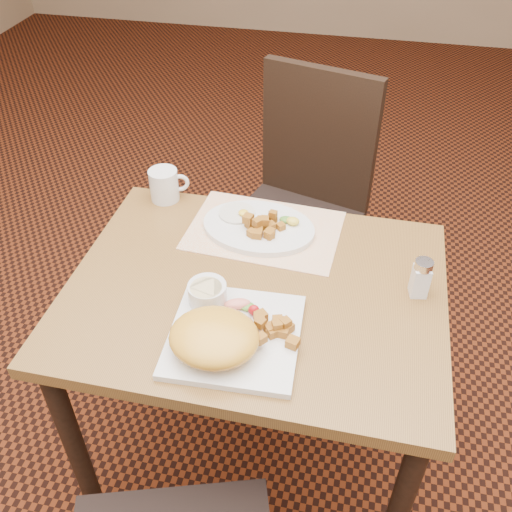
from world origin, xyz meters
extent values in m
plane|color=black|center=(0.00, 0.00, 0.00)|extent=(8.00, 8.00, 0.00)
cube|color=brown|center=(0.00, 0.00, 0.73)|extent=(0.90, 0.70, 0.03)
cylinder|color=black|center=(-0.40, -0.30, 0.36)|extent=(0.05, 0.05, 0.71)
cylinder|color=black|center=(-0.40, 0.30, 0.36)|extent=(0.05, 0.05, 0.71)
cylinder|color=black|center=(0.40, 0.30, 0.36)|extent=(0.05, 0.05, 0.71)
cube|color=black|center=(-0.01, 0.64, 0.45)|extent=(0.52, 0.52, 0.05)
cylinder|color=black|center=(0.21, 0.76, 0.21)|extent=(0.04, 0.04, 0.42)
cylinder|color=black|center=(0.11, 0.42, 0.21)|extent=(0.04, 0.04, 0.42)
cylinder|color=black|center=(-0.13, 0.86, 0.21)|extent=(0.04, 0.04, 0.42)
cylinder|color=black|center=(-0.23, 0.51, 0.21)|extent=(0.04, 0.04, 0.42)
cube|color=black|center=(0.04, 0.83, 0.72)|extent=(0.42, 0.15, 0.50)
cube|color=white|center=(-0.02, 0.22, 0.75)|extent=(0.42, 0.30, 0.00)
cube|color=silver|center=(-0.01, -0.17, 0.76)|extent=(0.29, 0.29, 0.02)
ellipsoid|color=gold|center=(-0.04, -0.22, 0.80)|extent=(0.19, 0.17, 0.07)
ellipsoid|color=gold|center=(-0.01, -0.24, 0.78)|extent=(0.08, 0.07, 0.03)
ellipsoid|color=gold|center=(-0.10, -0.19, 0.78)|extent=(0.08, 0.07, 0.03)
cylinder|color=silver|center=(-0.09, -0.08, 0.79)|extent=(0.09, 0.09, 0.05)
cylinder|color=beige|center=(-0.09, -0.09, 0.81)|extent=(0.07, 0.07, 0.01)
ellipsoid|color=#387223|center=(0.00, -0.09, 0.77)|extent=(0.04, 0.03, 0.01)
ellipsoid|color=red|center=(0.02, -0.10, 0.78)|extent=(0.03, 0.03, 0.03)
ellipsoid|color=#F28C72|center=(-0.02, -0.09, 0.78)|extent=(0.07, 0.05, 0.02)
cylinder|color=white|center=(-0.11, 0.26, 0.77)|extent=(0.10, 0.10, 0.01)
ellipsoid|color=yellow|center=(-0.09, 0.25, 0.78)|extent=(0.03, 0.03, 0.01)
ellipsoid|color=#387223|center=(0.03, 0.25, 0.78)|extent=(0.04, 0.03, 0.01)
ellipsoid|color=yellow|center=(0.05, 0.24, 0.78)|extent=(0.04, 0.04, 0.02)
cube|color=white|center=(0.38, 0.06, 0.79)|extent=(0.04, 0.04, 0.08)
cylinder|color=silver|center=(0.38, 0.06, 0.84)|extent=(0.05, 0.05, 0.02)
cylinder|color=silver|center=(-0.34, 0.31, 0.80)|extent=(0.08, 0.08, 0.09)
torus|color=silver|center=(-0.29, 0.33, 0.80)|extent=(0.06, 0.03, 0.05)
cube|color=#B06D1C|center=(0.12, -0.18, 0.78)|extent=(0.03, 0.03, 0.02)
cube|color=#B06D1C|center=(0.08, -0.15, 0.79)|extent=(0.03, 0.03, 0.02)
cube|color=#B06D1C|center=(0.10, -0.14, 0.79)|extent=(0.03, 0.03, 0.02)
cube|color=#B06D1C|center=(0.07, -0.15, 0.78)|extent=(0.03, 0.03, 0.02)
cube|color=#B06D1C|center=(0.10, -0.14, 0.78)|extent=(0.03, 0.03, 0.02)
cube|color=#B06D1C|center=(0.10, -0.15, 0.78)|extent=(0.02, 0.03, 0.02)
cube|color=#B06D1C|center=(0.09, -0.12, 0.77)|extent=(0.02, 0.02, 0.02)
cube|color=#B06D1C|center=(0.03, -0.18, 0.78)|extent=(0.03, 0.03, 0.02)
cube|color=#B06D1C|center=(0.07, -0.16, 0.78)|extent=(0.03, 0.03, 0.02)
cube|color=#B06D1C|center=(0.04, -0.13, 0.78)|extent=(0.03, 0.03, 0.02)
cube|color=#B06D1C|center=(0.07, -0.16, 0.77)|extent=(0.02, 0.02, 0.02)
cube|color=#B06D1C|center=(0.06, -0.19, 0.79)|extent=(0.03, 0.03, 0.02)
cube|color=#B06D1C|center=(0.08, -0.12, 0.78)|extent=(0.03, 0.03, 0.02)
cube|color=#B06D1C|center=(0.07, -0.15, 0.78)|extent=(0.03, 0.03, 0.02)
cube|color=#B06D1C|center=(0.04, -0.12, 0.78)|extent=(0.03, 0.03, 0.02)
cube|color=#B06D1C|center=(0.04, -0.15, 0.79)|extent=(0.03, 0.03, 0.02)
cube|color=#B06D1C|center=(0.02, -0.16, 0.78)|extent=(0.03, 0.03, 0.03)
cube|color=#B06D1C|center=(-0.03, 0.17, 0.78)|extent=(0.03, 0.02, 0.02)
cube|color=#B06D1C|center=(-0.06, 0.20, 0.80)|extent=(0.03, 0.03, 0.02)
cube|color=#B06D1C|center=(0.00, 0.17, 0.78)|extent=(0.03, 0.03, 0.02)
cube|color=#B06D1C|center=(0.00, 0.25, 0.78)|extent=(0.03, 0.03, 0.02)
cube|color=#B06D1C|center=(0.00, 0.24, 0.80)|extent=(0.02, 0.02, 0.02)
cube|color=#B06D1C|center=(-0.02, 0.21, 0.78)|extent=(0.03, 0.03, 0.02)
cube|color=#B06D1C|center=(0.02, 0.22, 0.78)|extent=(0.03, 0.03, 0.02)
cube|color=#B06D1C|center=(-0.01, 0.25, 0.78)|extent=(0.03, 0.03, 0.02)
cube|color=#B06D1C|center=(0.00, 0.18, 0.78)|extent=(0.03, 0.03, 0.02)
cube|color=#B06D1C|center=(0.00, 0.21, 0.78)|extent=(0.03, 0.03, 0.02)
cube|color=#B06D1C|center=(0.00, 0.17, 0.78)|extent=(0.03, 0.03, 0.02)
cube|color=#B06D1C|center=(-0.02, 0.23, 0.78)|extent=(0.02, 0.02, 0.02)
cube|color=#B06D1C|center=(-0.05, 0.17, 0.78)|extent=(0.03, 0.03, 0.02)
cube|color=#B06D1C|center=(-0.06, 0.21, 0.78)|extent=(0.03, 0.03, 0.02)
cube|color=#B06D1C|center=(-0.03, 0.19, 0.78)|extent=(0.02, 0.02, 0.02)
cube|color=#B06D1C|center=(-0.04, 0.19, 0.80)|extent=(0.03, 0.03, 0.02)
cube|color=#B06D1C|center=(-0.02, 0.20, 0.80)|extent=(0.02, 0.03, 0.02)
cube|color=#B06D1C|center=(-0.03, 0.20, 0.80)|extent=(0.03, 0.03, 0.02)
camera|label=1|loc=(0.22, -0.97, 1.69)|focal=40.00mm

